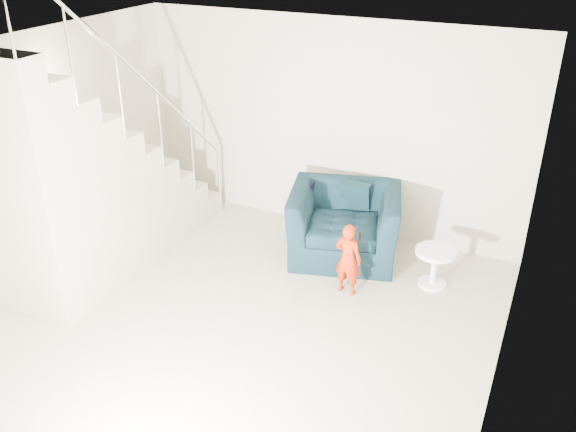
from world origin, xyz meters
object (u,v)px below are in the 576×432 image
object	(u,v)px
toddler	(348,259)
staircase	(89,195)
side_table	(435,262)
armchair	(344,223)

from	to	relation	value
toddler	staircase	distance (m)	2.96
toddler	side_table	world-z (taller)	toddler
armchair	staircase	distance (m)	2.97
armchair	side_table	world-z (taller)	armchair
armchair	toddler	bearing A→B (deg)	-82.74
side_table	staircase	bearing A→B (deg)	-160.33
staircase	toddler	bearing A→B (deg)	15.15
toddler	side_table	size ratio (longest dim) A/B	1.86
toddler	staircase	size ratio (longest dim) A/B	0.23
armchair	staircase	xyz separation A→B (m)	(-2.48, -1.53, 0.53)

